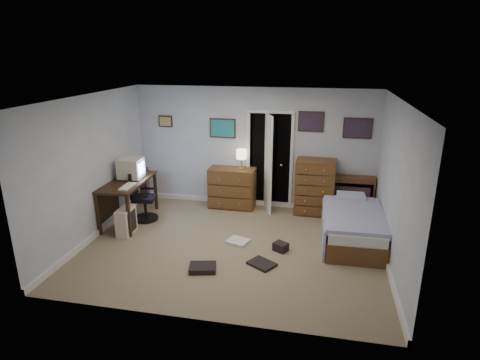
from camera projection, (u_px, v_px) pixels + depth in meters
name	position (u px, v px, depth m)	size (l,w,h in m)	color
floor	(233.00, 247.00, 6.86)	(5.00, 4.00, 0.02)	gray
computer_desk	(123.00, 190.00, 7.69)	(0.73, 1.47, 0.83)	#331F11
crt_monitor	(131.00, 168.00, 7.69)	(0.45, 0.42, 0.40)	beige
keyboard	(127.00, 186.00, 7.25)	(0.17, 0.44, 0.03)	beige
pc_tower	(126.00, 221.00, 7.24)	(0.25, 0.47, 0.50)	beige
office_chair	(142.00, 202.00, 7.82)	(0.54, 0.54, 0.98)	black
media_stack	(145.00, 186.00, 8.68)	(0.16, 0.16, 0.79)	maroon
low_dresser	(232.00, 188.00, 8.45)	(0.96, 0.48, 0.85)	brown
table_lamp	(242.00, 155.00, 8.19)	(0.21, 0.21, 0.41)	gold
doorway	(271.00, 157.00, 8.59)	(0.96, 1.12, 2.05)	black
tall_dresser	(315.00, 187.00, 8.06)	(0.77, 0.45, 1.14)	brown
headboard_bookcase	(351.00, 194.00, 8.07)	(0.89, 0.23, 0.80)	brown
bed	(352.00, 225.00, 6.98)	(1.04, 1.89, 0.61)	brown
wall_posters	(281.00, 126.00, 8.04)	(4.38, 0.04, 0.60)	#331E11
floor_clutter	(239.00, 256.00, 6.43)	(1.47, 1.39, 0.14)	black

